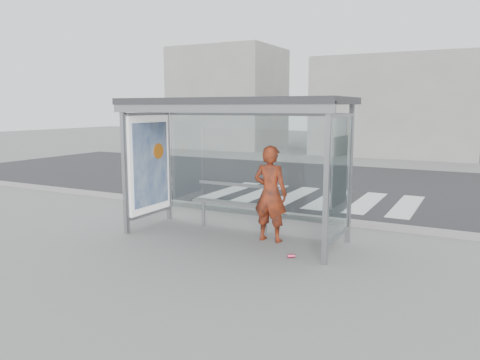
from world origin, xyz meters
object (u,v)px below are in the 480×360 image
object	(u,v)px
bus_shelter	(217,132)
bench	(234,203)
person	(270,194)
soda_can	(291,256)

from	to	relation	value
bus_shelter	bench	xyz separation A→B (m)	(0.12, 0.44, -1.43)
bench	person	bearing A→B (deg)	-20.99
bench	soda_can	size ratio (longest dim) A/B	14.91
bus_shelter	bench	bearing A→B (deg)	74.99
bus_shelter	bench	world-z (taller)	bus_shelter
soda_can	person	bearing A→B (deg)	133.37
person	bench	size ratio (longest dim) A/B	0.98
bench	soda_can	bearing A→B (deg)	-34.01
soda_can	bench	bearing A→B (deg)	145.99
person	soda_can	distance (m)	1.35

